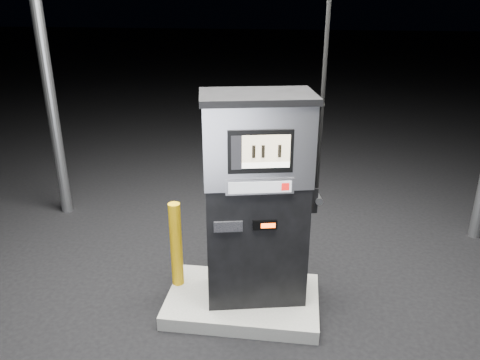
# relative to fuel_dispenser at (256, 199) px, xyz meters

# --- Properties ---
(ground) EXTENTS (80.00, 80.00, 0.00)m
(ground) POSITION_rel_fuel_dispenser_xyz_m (-0.13, -0.07, -1.26)
(ground) COLOR black
(ground) RESTS_ON ground
(pump_island) EXTENTS (1.60, 1.00, 0.15)m
(pump_island) POSITION_rel_fuel_dispenser_xyz_m (-0.13, -0.07, -1.18)
(pump_island) COLOR slate
(pump_island) RESTS_ON ground
(fuel_dispenser) EXTENTS (1.24, 0.84, 4.47)m
(fuel_dispenser) POSITION_rel_fuel_dispenser_xyz_m (0.00, 0.00, 0.00)
(fuel_dispenser) COLOR black
(fuel_dispenser) RESTS_ON pump_island
(bollard_left) EXTENTS (0.16, 0.16, 0.97)m
(bollard_left) POSITION_rel_fuel_dispenser_xyz_m (-0.87, 0.06, -0.62)
(bollard_left) COLOR #D59F0B
(bollard_left) RESTS_ON pump_island
(bollard_right) EXTENTS (0.13, 0.13, 0.77)m
(bollard_right) POSITION_rel_fuel_dispenser_xyz_m (0.42, -0.03, -0.72)
(bollard_right) COLOR #D59F0B
(bollard_right) RESTS_ON pump_island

